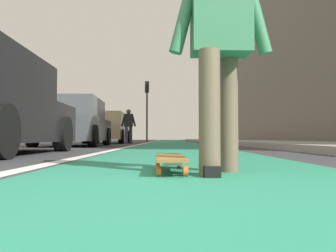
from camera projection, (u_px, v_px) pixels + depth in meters
The scene contains 11 objects.
ground_plane at pixel (174, 146), 11.08m from camera, with size 80.00×80.00×0.00m, color #38383D.
bike_lane_paint at pixel (171, 141), 25.07m from camera, with size 56.00×2.32×0.00m, color #288466.
lane_stripe_white at pixel (150, 142), 21.08m from camera, with size 52.00×0.16×0.01m, color silver.
sidewalk_curb at pixel (238, 141), 19.07m from camera, with size 52.00×3.20×0.13m, color #9E9B93.
building_facade at pixel (268, 56), 23.27m from camera, with size 40.00×1.20×11.59m, color slate.
skateboard at pixel (170, 159), 2.49m from camera, with size 0.85×0.23×0.11m.
skater_person at pixel (220, 38), 2.37m from camera, with size 0.47×0.72×1.64m.
parked_car_mid at pixel (74, 124), 10.73m from camera, with size 4.44×1.99×1.47m.
parked_car_far at pixel (108, 129), 16.83m from camera, with size 4.47×1.90×1.48m.
traffic_light at pixel (147, 100), 24.52m from camera, with size 0.33×0.28×4.30m.
pedestrian_distant at pixel (129, 124), 14.89m from camera, with size 0.42×0.65×1.50m.
Camera 1 is at (-1.10, 0.18, 0.24)m, focal length 36.85 mm.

